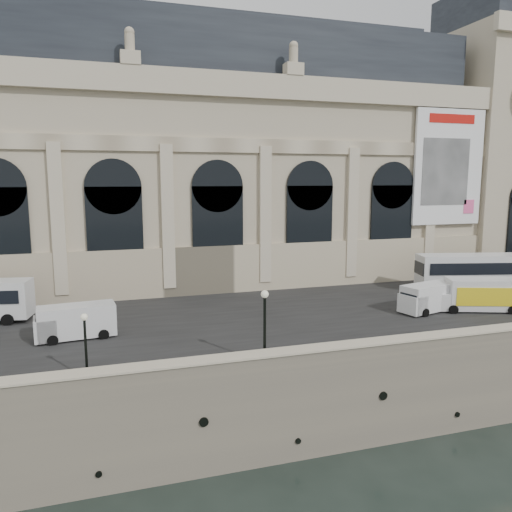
{
  "coord_description": "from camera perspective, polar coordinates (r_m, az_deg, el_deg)",
  "views": [
    {
      "loc": [
        -15.22,
        -27.14,
        17.75
      ],
      "look_at": [
        0.08,
        22.0,
        9.74
      ],
      "focal_mm": 35.0,
      "sensor_mm": 36.0,
      "label": 1
    }
  ],
  "objects": [
    {
      "name": "parapet",
      "position": [
        33.54,
        11.0,
        -10.7
      ],
      "size": [
        160.0,
        1.4,
        1.21
      ],
      "color": "gray",
      "rests_on": "quay"
    },
    {
      "name": "van_b",
      "position": [
        39.42,
        -20.3,
        -7.1
      ],
      "size": [
        5.86,
        2.8,
        2.52
      ],
      "color": "silver",
      "rests_on": "quay"
    },
    {
      "name": "van_c",
      "position": [
        46.75,
        18.93,
        -4.57
      ],
      "size": [
        5.99,
        3.44,
        2.51
      ],
      "color": "white",
      "rests_on": "quay"
    },
    {
      "name": "lamp_left",
      "position": [
        31.18,
        -18.88,
        -9.85
      ],
      "size": [
        0.41,
        0.41,
        4.04
      ],
      "color": "black",
      "rests_on": "quay"
    },
    {
      "name": "bus_right",
      "position": [
        57.37,
        24.27,
        -1.54
      ],
      "size": [
        13.47,
        5.82,
        3.89
      ],
      "color": "silver",
      "rests_on": "quay"
    },
    {
      "name": "quay",
      "position": [
        65.65,
        -3.45,
        -4.15
      ],
      "size": [
        160.0,
        70.0,
        6.0
      ],
      "primitive_type": "cube",
      "color": "gray",
      "rests_on": "ground"
    },
    {
      "name": "museum",
      "position": [
        58.76,
        -8.38,
        10.68
      ],
      "size": [
        69.0,
        18.7,
        29.1
      ],
      "color": "#B8A98D",
      "rests_on": "quay"
    },
    {
      "name": "box_truck",
      "position": [
        48.76,
        23.95,
        -4.08
      ],
      "size": [
        7.65,
        4.59,
        2.94
      ],
      "color": "silver",
      "rests_on": "quay"
    },
    {
      "name": "ground",
      "position": [
        35.82,
        11.15,
        -21.03
      ],
      "size": [
        260.0,
        260.0,
        0.0
      ],
      "primitive_type": "plane",
      "color": "black",
      "rests_on": "ground"
    },
    {
      "name": "street",
      "position": [
        45.4,
        2.92,
        -6.12
      ],
      "size": [
        160.0,
        24.0,
        0.06
      ],
      "primitive_type": "cube",
      "color": "#2D2D2D",
      "rests_on": "quay"
    },
    {
      "name": "lamp_right",
      "position": [
        31.92,
        1.0,
        -8.19
      ],
      "size": [
        0.49,
        0.49,
        4.82
      ],
      "color": "black",
      "rests_on": "quay"
    },
    {
      "name": "clock_pavilion",
      "position": [
        74.08,
        25.04,
        12.43
      ],
      "size": [
        13.0,
        14.72,
        36.7
      ],
      "color": "#B8A98D",
      "rests_on": "quay"
    }
  ]
}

